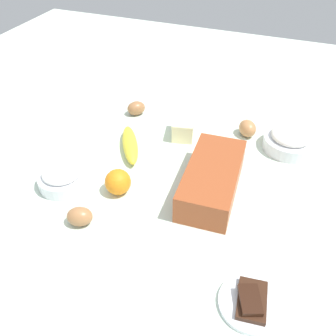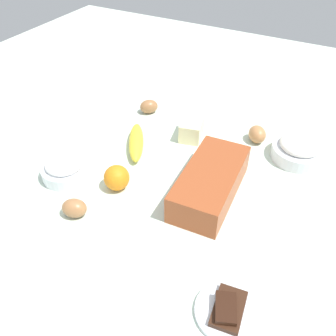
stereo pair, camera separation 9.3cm
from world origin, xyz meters
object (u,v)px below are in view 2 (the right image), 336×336
object	(u,v)px
loaf_pan	(211,182)
sugar_bowl	(65,168)
chocolate_plate	(228,310)
flour_bowl	(299,149)
banana	(136,142)
egg_loose	(74,208)
butter_block	(192,129)
egg_near_butter	(149,107)
orange_fruit	(117,178)
egg_beside_bowl	(257,134)

from	to	relation	value
loaf_pan	sugar_bowl	distance (m)	0.40
loaf_pan	chocolate_plate	world-z (taller)	loaf_pan
flour_bowl	banana	xyz separation A→B (m)	(0.18, -0.45, -0.01)
sugar_bowl	egg_loose	size ratio (longest dim) A/B	2.11
butter_block	egg_near_butter	world-z (taller)	butter_block
chocolate_plate	banana	bearing A→B (deg)	-130.32
loaf_pan	orange_fruit	bearing A→B (deg)	-70.82
loaf_pan	butter_block	xyz separation A→B (m)	(-0.21, -0.15, -0.01)
loaf_pan	egg_beside_bowl	bearing A→B (deg)	169.35
egg_loose	egg_beside_bowl	bearing A→B (deg)	149.92
loaf_pan	sugar_bowl	xyz separation A→B (m)	(0.12, -0.38, -0.01)
egg_near_butter	egg_loose	world-z (taller)	same
flour_bowl	egg_beside_bowl	size ratio (longest dim) A/B	2.40
loaf_pan	egg_near_butter	world-z (taller)	loaf_pan
loaf_pan	sugar_bowl	bearing A→B (deg)	-75.42
chocolate_plate	orange_fruit	bearing A→B (deg)	-116.79
egg_beside_bowl	egg_loose	world-z (taller)	egg_beside_bowl
flour_bowl	egg_loose	distance (m)	0.65
egg_near_butter	banana	bearing A→B (deg)	19.69
butter_block	loaf_pan	bearing A→B (deg)	35.88
loaf_pan	chocolate_plate	xyz separation A→B (m)	(0.29, 0.16, -0.03)
flour_bowl	chocolate_plate	xyz separation A→B (m)	(0.55, -0.01, -0.02)
banana	orange_fruit	distance (m)	0.19
orange_fruit	chocolate_plate	size ratio (longest dim) A/B	0.53
flour_bowl	orange_fruit	distance (m)	0.53
egg_near_butter	egg_loose	xyz separation A→B (m)	(0.50, 0.09, -0.00)
egg_beside_bowl	butter_block	bearing A→B (deg)	-67.91
loaf_pan	egg_beside_bowl	size ratio (longest dim) A/B	4.43
banana	butter_block	size ratio (longest dim) A/B	2.11
butter_block	orange_fruit	bearing A→B (deg)	-13.66
loaf_pan	flour_bowl	bearing A→B (deg)	143.74
egg_near_butter	flour_bowl	bearing A→B (deg)	88.46
butter_block	egg_near_butter	bearing A→B (deg)	-108.69
banana	egg_near_butter	world-z (taller)	egg_near_butter
orange_fruit	chocolate_plate	world-z (taller)	orange_fruit
loaf_pan	egg_near_butter	distance (m)	0.44
flour_bowl	banana	bearing A→B (deg)	-68.02
orange_fruit	banana	bearing A→B (deg)	-163.84
egg_beside_bowl	chocolate_plate	world-z (taller)	egg_beside_bowl
sugar_bowl	egg_near_butter	size ratio (longest dim) A/B	2.09
butter_block	egg_loose	distance (m)	0.45
banana	egg_beside_bowl	world-z (taller)	egg_beside_bowl
banana	egg_near_butter	size ratio (longest dim) A/B	3.03
orange_fruit	egg_beside_bowl	size ratio (longest dim) A/B	1.05
sugar_bowl	egg_beside_bowl	world-z (taller)	sugar_bowl
banana	egg_near_butter	bearing A→B (deg)	-160.31
chocolate_plate	egg_beside_bowl	bearing A→B (deg)	-167.65
egg_near_butter	egg_loose	distance (m)	0.51
egg_loose	banana	bearing A→B (deg)	-177.02
loaf_pan	egg_beside_bowl	distance (m)	0.29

